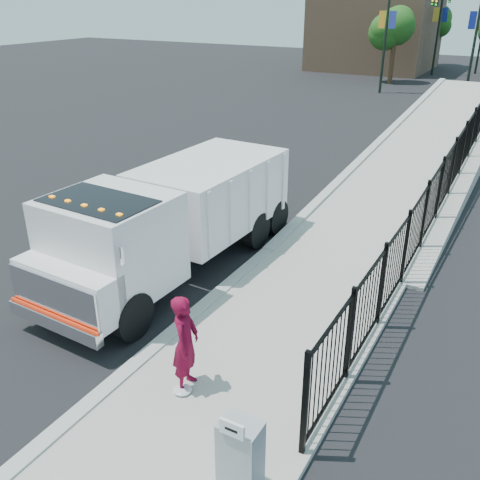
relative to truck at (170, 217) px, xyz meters
The scene contains 16 objects.
ground 2.96m from the truck, 49.28° to the right, with size 120.00×120.00×0.00m, color black.
sidewalk 5.52m from the truck, 47.62° to the right, with size 3.55×12.00×0.12m, color #9E998E.
curb 4.50m from the truck, 67.05° to the right, with size 0.30×12.00×0.16m, color #ADAAA3.
ramp 14.64m from the truck, 74.91° to the left, with size 3.95×24.00×1.70m, color #9E998E.
iron_fence 11.35m from the truck, 62.60° to the left, with size 0.10×28.00×1.80m, color black.
truck is the anchor object (origin of this frame).
worker 4.56m from the truck, 50.97° to the right, with size 0.65×0.43×1.79m, color maroon.
utility_cabinet 6.97m from the truck, 46.57° to the right, with size 0.55×0.40×1.25m, color gray.
arrow_sign 7.10m from the truck, 47.79° to the right, with size 0.35×0.04×0.22m, color white.
debris 4.88m from the truck, 52.22° to the right, with size 0.33×0.33×0.08m, color silver.
light_pole_0 29.26m from the truck, 95.16° to the left, with size 3.77×0.22×8.00m.
light_pole_1 31.15m from the truck, 85.88° to the left, with size 3.78×0.22×8.00m.
light_pole_2 40.30m from the truck, 91.76° to the left, with size 3.78×0.22×8.00m.
tree_0 33.93m from the truck, 95.87° to the left, with size 2.87×2.87×5.44m.
tree_2 47.37m from the truck, 93.58° to the left, with size 2.48×2.48×5.24m.
building 42.77m from the truck, 99.89° to the left, with size 10.00×10.00×8.00m, color #8C664C.
Camera 1 is at (5.65, -7.67, 6.41)m, focal length 40.00 mm.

